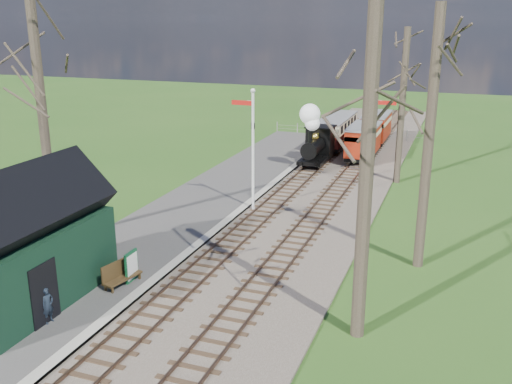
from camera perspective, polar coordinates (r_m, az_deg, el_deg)
distant_hills at (r=78.83m, az=13.65°, el=-2.51°), size 114.40×48.00×22.02m
ballast_bed at (r=34.01m, az=6.43°, el=0.86°), size 8.00×60.00×0.10m
track_near at (r=34.32m, az=4.32°, el=1.15°), size 1.60×60.00×0.15m
track_far at (r=33.73m, az=8.57°, el=0.73°), size 1.60×60.00×0.15m
platform at (r=28.43m, az=-7.01°, el=-2.31°), size 5.00×44.00×0.20m
coping_strip at (r=27.50m, az=-2.73°, el=-2.86°), size 0.40×44.00×0.21m
station_shed at (r=20.43m, az=-22.16°, el=-4.85°), size 3.25×6.30×4.78m
semaphore_near at (r=28.17m, az=-0.43°, el=5.08°), size 1.22×0.24×6.22m
semaphore_far at (r=32.68m, az=11.88°, el=5.90°), size 1.22×0.24×5.72m
bare_trees at (r=21.71m, az=-0.75°, el=5.78°), size 15.51×22.39×12.00m
fence_line at (r=47.44m, az=9.41°, el=5.95°), size 12.60×0.08×1.00m
locomotive at (r=37.47m, az=6.00°, el=5.35°), size 1.67×3.90×4.17m
coach at (r=43.36m, az=8.01°, el=6.17°), size 1.95×6.68×2.05m
red_carriage_a at (r=39.85m, az=10.68°, el=5.01°), size 1.86×4.60×1.96m
red_carriage_b at (r=45.19m, az=11.90°, el=6.34°), size 1.86×4.60×1.96m
sign_board at (r=21.44m, az=-12.34°, el=-7.25°), size 0.12×0.78×1.14m
bench at (r=21.31m, az=-13.43°, el=-7.91°), size 0.79×1.63×0.90m
person at (r=19.37m, az=-20.11°, el=-10.59°), size 0.33×0.46×1.19m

